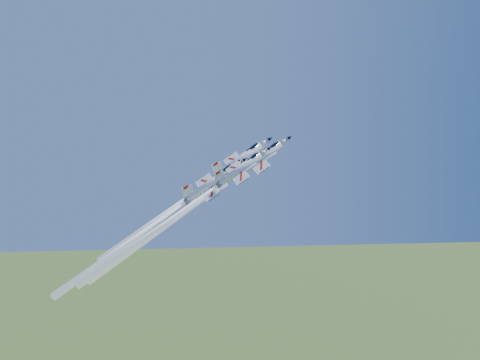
{
  "coord_description": "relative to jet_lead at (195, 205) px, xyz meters",
  "views": [
    {
      "loc": [
        -9.79,
        -123.24,
        117.69
      ],
      "look_at": [
        0.0,
        0.0,
        99.6
      ],
      "focal_mm": 40.0,
      "sensor_mm": 36.0,
      "label": 1
    }
  ],
  "objects": [
    {
      "name": "jet_right",
      "position": [
        -3.33,
        -10.1,
        0.3
      ],
      "size": [
        38.14,
        15.97,
        34.65
      ],
      "rotation": [
        0.64,
        0.3,
        -1.31
      ],
      "color": "white"
    },
    {
      "name": "jet_lead",
      "position": [
        0.0,
        0.0,
        0.0
      ],
      "size": [
        43.44,
        18.43,
        39.62
      ],
      "rotation": [
        0.64,
        0.3,
        -1.31
      ],
      "color": "white"
    },
    {
      "name": "jet_left",
      "position": [
        -1.17,
        4.42,
        1.52
      ],
      "size": [
        38.79,
        15.28,
        34.67
      ],
      "rotation": [
        0.64,
        0.3,
        -1.31
      ],
      "color": "white"
    },
    {
      "name": "jet_slot",
      "position": [
        -9.0,
        -5.72,
        -3.03
      ],
      "size": [
        40.0,
        16.01,
        35.9
      ],
      "rotation": [
        0.64,
        0.3,
        -1.31
      ],
      "color": "white"
    }
  ]
}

